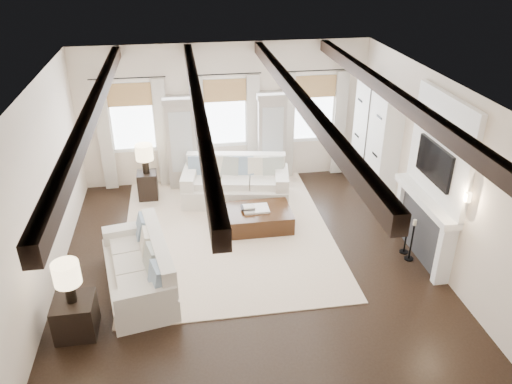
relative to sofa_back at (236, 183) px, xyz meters
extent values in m
plane|color=black|center=(-0.09, -2.65, -0.40)|extent=(7.50, 7.50, 0.00)
cube|color=#EFDDC9|center=(-0.09, 1.10, 1.20)|extent=(6.50, 0.04, 3.20)
cube|color=#EFDDC9|center=(-0.09, -6.40, 1.20)|extent=(6.50, 0.04, 3.20)
cube|color=#EFDDC9|center=(-3.34, -2.65, 1.20)|extent=(0.04, 7.50, 3.20)
cube|color=#EFDDC9|center=(3.16, -2.65, 1.20)|extent=(0.04, 7.50, 3.20)
cube|color=white|center=(-0.09, -2.65, 2.80)|extent=(6.50, 7.50, 0.04)
cube|color=black|center=(-2.29, -2.65, 2.68)|extent=(0.16, 7.40, 0.22)
cube|color=black|center=(-0.84, -2.65, 2.68)|extent=(0.16, 7.40, 0.22)
cube|color=black|center=(0.66, -2.65, 2.68)|extent=(0.16, 7.40, 0.22)
cube|color=black|center=(2.11, -2.65, 2.68)|extent=(0.16, 7.40, 0.22)
cube|color=white|center=(-2.14, 1.07, 1.25)|extent=(0.90, 0.03, 1.45)
cube|color=#AB7E49|center=(-2.14, 1.01, 1.78)|extent=(0.94, 0.04, 0.50)
cube|color=beige|center=(-2.76, 0.97, 0.87)|extent=(0.28, 0.08, 2.50)
cube|color=beige|center=(-1.52, 0.97, 0.87)|extent=(0.28, 0.08, 2.50)
cylinder|color=black|center=(-2.14, 0.96, 2.15)|extent=(1.60, 0.02, 0.02)
cube|color=white|center=(-0.09, 1.07, 1.25)|extent=(0.90, 0.03, 1.45)
cube|color=#AB7E49|center=(-0.09, 1.01, 1.78)|extent=(0.94, 0.04, 0.50)
cube|color=beige|center=(-0.71, 0.97, 0.87)|extent=(0.28, 0.08, 2.50)
cube|color=beige|center=(0.53, 0.97, 0.87)|extent=(0.28, 0.08, 2.50)
cylinder|color=black|center=(-0.09, 0.96, 2.15)|extent=(1.60, 0.02, 0.02)
cube|color=white|center=(1.96, 1.07, 1.25)|extent=(0.90, 0.03, 1.45)
cube|color=#AB7E49|center=(1.96, 1.01, 1.78)|extent=(0.94, 0.04, 0.50)
cube|color=beige|center=(1.34, 0.97, 0.87)|extent=(0.28, 0.08, 2.50)
cube|color=beige|center=(2.58, 0.97, 0.87)|extent=(0.28, 0.08, 2.50)
cylinder|color=black|center=(1.96, 0.96, 2.15)|extent=(1.60, 0.02, 0.02)
cube|color=#A89E95|center=(-1.11, 0.88, 0.60)|extent=(0.64, 0.38, 2.00)
cube|color=#B2B7BA|center=(-1.11, 0.68, 0.75)|extent=(0.48, 0.02, 1.40)
cube|color=#A89E95|center=(-1.11, 0.88, 1.66)|extent=(0.70, 0.42, 0.12)
cube|color=#A89E95|center=(0.94, 0.88, 0.60)|extent=(0.64, 0.38, 2.00)
cube|color=#B2B7BA|center=(0.94, 0.68, 0.75)|extent=(0.48, 0.02, 1.40)
cube|color=#A89E95|center=(0.94, 0.88, 1.66)|extent=(0.70, 0.42, 0.12)
cube|color=#262629|center=(3.07, -2.65, 0.15)|extent=(0.18, 1.50, 1.10)
cube|color=black|center=(3.04, -2.65, 0.00)|extent=(0.10, 0.90, 0.70)
cube|color=white|center=(3.03, -3.47, 0.15)|extent=(0.26, 0.14, 1.10)
cube|color=white|center=(3.03, -1.83, 0.15)|extent=(0.26, 0.14, 1.10)
cube|color=white|center=(3.00, -2.65, 0.76)|extent=(0.32, 1.90, 0.12)
cube|color=white|center=(3.11, -2.65, 1.70)|extent=(0.10, 1.90, 1.80)
cube|color=black|center=(3.04, -2.65, 1.45)|extent=(0.07, 1.10, 0.64)
cylinder|color=#FFD899|center=(3.06, -3.70, 1.35)|extent=(0.10, 0.10, 0.14)
cube|color=silver|center=(2.96, -0.30, 0.85)|extent=(0.40, 1.70, 2.50)
cube|color=black|center=(2.75, -0.30, 0.85)|extent=(0.01, 0.02, 2.40)
cube|color=beige|center=(-0.34, -1.32, -0.39)|extent=(3.97, 4.99, 0.02)
cube|color=silver|center=(-0.01, -0.07, -0.18)|extent=(2.41, 1.39, 0.43)
cube|color=silver|center=(0.05, 0.31, 0.30)|extent=(2.17, 0.60, 0.54)
cube|color=silver|center=(-0.99, 0.09, 0.17)|extent=(0.44, 1.00, 0.28)
cube|color=silver|center=(0.96, -0.24, 0.17)|extent=(0.44, 1.00, 0.28)
cube|color=silver|center=(-0.64, -0.02, 0.11)|extent=(0.70, 0.74, 0.15)
cube|color=silver|center=(-0.02, -0.13, 0.11)|extent=(0.70, 0.74, 0.15)
cube|color=silver|center=(0.59, -0.23, 0.11)|extent=(0.70, 0.74, 0.15)
cube|color=#708AA5|center=(-0.77, 0.27, 0.34)|extent=(0.49, 0.31, 0.47)
cube|color=silver|center=(-0.46, 0.22, 0.34)|extent=(0.49, 0.31, 0.47)
cube|color=beige|center=(-0.14, 0.16, 0.34)|extent=(0.49, 0.31, 0.47)
cube|color=#708AA5|center=(0.18, 0.11, 0.34)|extent=(0.49, 0.31, 0.47)
cube|color=silver|center=(0.50, 0.05, 0.34)|extent=(0.49, 0.31, 0.47)
cube|color=beige|center=(0.82, 0.00, 0.34)|extent=(0.49, 0.31, 0.47)
cube|color=silver|center=(-1.96, -2.82, -0.20)|extent=(1.33, 2.26, 0.40)
cube|color=silver|center=(-1.60, -2.75, 0.26)|extent=(0.59, 2.03, 0.51)
cube|color=silver|center=(-2.13, -1.91, 0.14)|extent=(0.94, 0.42, 0.26)
cube|color=silver|center=(-1.79, -3.74, 0.14)|extent=(0.94, 0.42, 0.26)
cube|color=silver|center=(-2.12, -2.25, 0.08)|extent=(0.70, 0.67, 0.14)
cube|color=silver|center=(-2.01, -2.83, 0.08)|extent=(0.70, 0.67, 0.14)
cube|color=silver|center=(-1.90, -3.41, 0.08)|extent=(0.70, 0.67, 0.14)
cube|color=#708AA5|center=(-1.91, -2.04, 0.29)|extent=(0.29, 0.46, 0.44)
cube|color=silver|center=(-1.81, -2.54, 0.29)|extent=(0.29, 0.46, 0.44)
cube|color=beige|center=(-1.72, -3.03, 0.29)|extent=(0.29, 0.46, 0.44)
cube|color=#708AA5|center=(-1.63, -3.53, 0.29)|extent=(0.29, 0.46, 0.44)
cube|color=black|center=(0.21, -1.22, -0.21)|extent=(1.47, 0.92, 0.39)
cube|color=white|center=(0.26, -1.19, 0.01)|extent=(0.50, 0.38, 0.04)
cube|color=#262628|center=(0.09, -1.19, 0.05)|extent=(0.26, 0.20, 0.04)
cube|color=beige|center=(0.11, -1.23, 0.08)|extent=(0.22, 0.17, 0.03)
cube|color=black|center=(-2.81, -3.73, -0.11)|extent=(0.58, 0.58, 0.58)
cylinder|color=black|center=(-2.81, -3.73, 0.34)|extent=(0.15, 0.15, 0.32)
cylinder|color=#F9D89E|center=(-2.81, -3.73, 0.67)|extent=(0.38, 0.38, 0.34)
cube|color=black|center=(-1.91, 0.36, -0.08)|extent=(0.42, 0.42, 0.63)
cylinder|color=black|center=(-1.91, 0.36, 0.39)|extent=(0.15, 0.15, 0.31)
cylinder|color=#F9D89E|center=(-1.91, 0.36, 0.71)|extent=(0.38, 0.38, 0.33)
cylinder|color=black|center=(2.81, -2.75, -0.39)|extent=(0.17, 0.17, 0.02)
cylinder|color=black|center=(2.81, -2.75, -0.03)|extent=(0.03, 0.03, 0.73)
cylinder|color=beige|center=(2.81, -2.75, 0.37)|extent=(0.06, 0.06, 0.10)
cylinder|color=black|center=(2.81, -2.53, -0.39)|extent=(0.16, 0.16, 0.02)
cylinder|color=black|center=(2.81, -2.53, -0.04)|extent=(0.03, 0.03, 0.72)
cylinder|color=beige|center=(2.81, -2.53, 0.36)|extent=(0.06, 0.06, 0.10)
camera|label=1|loc=(-1.09, -9.67, 4.86)|focal=35.00mm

